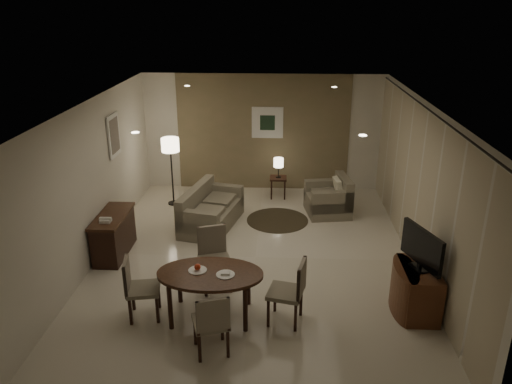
# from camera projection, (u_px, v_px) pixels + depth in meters

# --- Properties ---
(room_shell) EXTENTS (5.50, 7.00, 2.70)m
(room_shell) POSITION_uv_depth(u_px,v_px,m) (257.00, 177.00, 8.65)
(room_shell) COLOR beige
(room_shell) RESTS_ON ground
(taupe_accent) EXTENTS (3.96, 0.03, 2.70)m
(taupe_accent) POSITION_uv_depth(u_px,v_px,m) (263.00, 133.00, 11.52)
(taupe_accent) COLOR #7D6C4E
(taupe_accent) RESTS_ON wall_back
(curtain_wall) EXTENTS (0.08, 6.70, 2.58)m
(curtain_wall) POSITION_uv_depth(u_px,v_px,m) (419.00, 190.00, 8.16)
(curtain_wall) COLOR #B9A890
(curtain_wall) RESTS_ON wall_right
(curtain_rod) EXTENTS (0.03, 6.80, 0.03)m
(curtain_rod) POSITION_uv_depth(u_px,v_px,m) (429.00, 110.00, 7.68)
(curtain_rod) COLOR black
(curtain_rod) RESTS_ON wall_right
(art_back_frame) EXTENTS (0.72, 0.03, 0.72)m
(art_back_frame) POSITION_uv_depth(u_px,v_px,m) (267.00, 123.00, 11.40)
(art_back_frame) COLOR silver
(art_back_frame) RESTS_ON wall_back
(art_back_canvas) EXTENTS (0.34, 0.01, 0.34)m
(art_back_canvas) POSITION_uv_depth(u_px,v_px,m) (267.00, 123.00, 11.39)
(art_back_canvas) COLOR black
(art_back_canvas) RESTS_ON wall_back
(art_left_frame) EXTENTS (0.03, 0.60, 0.80)m
(art_left_frame) POSITION_uv_depth(u_px,v_px,m) (114.00, 135.00, 9.34)
(art_left_frame) COLOR silver
(art_left_frame) RESTS_ON wall_left
(art_left_canvas) EXTENTS (0.01, 0.46, 0.64)m
(art_left_canvas) POSITION_uv_depth(u_px,v_px,m) (115.00, 135.00, 9.34)
(art_left_canvas) COLOR gray
(art_left_canvas) RESTS_ON wall_left
(downlight_nl) EXTENTS (0.10, 0.10, 0.01)m
(downlight_nl) POSITION_uv_depth(u_px,v_px,m) (135.00, 133.00, 6.18)
(downlight_nl) COLOR white
(downlight_nl) RESTS_ON ceiling
(downlight_nr) EXTENTS (0.10, 0.10, 0.01)m
(downlight_nr) POSITION_uv_depth(u_px,v_px,m) (363.00, 135.00, 6.05)
(downlight_nr) COLOR white
(downlight_nr) RESTS_ON ceiling
(downlight_fl) EXTENTS (0.10, 0.10, 0.01)m
(downlight_fl) POSITION_uv_depth(u_px,v_px,m) (187.00, 86.00, 9.53)
(downlight_fl) COLOR white
(downlight_fl) RESTS_ON ceiling
(downlight_fr) EXTENTS (0.10, 0.10, 0.01)m
(downlight_fr) POSITION_uv_depth(u_px,v_px,m) (334.00, 87.00, 9.40)
(downlight_fr) COLOR white
(downlight_fr) RESTS_ON ceiling
(console_desk) EXTENTS (0.48, 1.20, 0.75)m
(console_desk) POSITION_uv_depth(u_px,v_px,m) (114.00, 235.00, 8.74)
(console_desk) COLOR #492817
(console_desk) RESTS_ON floor
(telephone) EXTENTS (0.20, 0.14, 0.09)m
(telephone) POSITION_uv_depth(u_px,v_px,m) (105.00, 220.00, 8.31)
(telephone) COLOR white
(telephone) RESTS_ON console_desk
(tv_cabinet) EXTENTS (0.48, 0.90, 0.70)m
(tv_cabinet) POSITION_uv_depth(u_px,v_px,m) (418.00, 290.00, 7.12)
(tv_cabinet) COLOR brown
(tv_cabinet) RESTS_ON floor
(flat_tv) EXTENTS (0.36, 0.85, 0.60)m
(flat_tv) POSITION_uv_depth(u_px,v_px,m) (422.00, 248.00, 6.88)
(flat_tv) COLOR black
(flat_tv) RESTS_ON tv_cabinet
(dining_table) EXTENTS (1.48, 0.93, 0.70)m
(dining_table) POSITION_uv_depth(u_px,v_px,m) (211.00, 294.00, 7.02)
(dining_table) COLOR #492817
(dining_table) RESTS_ON floor
(chair_near) EXTENTS (0.55, 0.55, 0.89)m
(chair_near) POSITION_uv_depth(u_px,v_px,m) (211.00, 321.00, 6.27)
(chair_near) COLOR gray
(chair_near) RESTS_ON floor
(chair_far) EXTENTS (0.60, 0.60, 0.97)m
(chair_far) POSITION_uv_depth(u_px,v_px,m) (215.00, 260.00, 7.66)
(chair_far) COLOR gray
(chair_far) RESTS_ON floor
(chair_left) EXTENTS (0.52, 0.52, 0.91)m
(chair_left) POSITION_uv_depth(u_px,v_px,m) (144.00, 288.00, 6.97)
(chair_left) COLOR gray
(chair_left) RESTS_ON floor
(chair_right) EXTENTS (0.55, 0.55, 0.95)m
(chair_right) POSITION_uv_depth(u_px,v_px,m) (285.00, 291.00, 6.85)
(chair_right) COLOR gray
(chair_right) RESTS_ON floor
(plate_a) EXTENTS (0.26, 0.26, 0.02)m
(plate_a) POSITION_uv_depth(u_px,v_px,m) (198.00, 270.00, 6.94)
(plate_a) COLOR white
(plate_a) RESTS_ON dining_table
(plate_b) EXTENTS (0.26, 0.26, 0.02)m
(plate_b) POSITION_uv_depth(u_px,v_px,m) (225.00, 275.00, 6.83)
(plate_b) COLOR white
(plate_b) RESTS_ON dining_table
(fruit_apple) EXTENTS (0.09, 0.09, 0.09)m
(fruit_apple) POSITION_uv_depth(u_px,v_px,m) (197.00, 267.00, 6.92)
(fruit_apple) COLOR red
(fruit_apple) RESTS_ON plate_a
(napkin) EXTENTS (0.12, 0.08, 0.03)m
(napkin) POSITION_uv_depth(u_px,v_px,m) (225.00, 273.00, 6.82)
(napkin) COLOR white
(napkin) RESTS_ON plate_b
(round_rug) EXTENTS (1.26, 1.26, 0.01)m
(round_rug) POSITION_uv_depth(u_px,v_px,m) (277.00, 220.00, 10.22)
(round_rug) COLOR #433826
(round_rug) RESTS_ON floor
(sofa) EXTENTS (1.80, 1.18, 0.78)m
(sofa) POSITION_uv_depth(u_px,v_px,m) (212.00, 207.00, 9.85)
(sofa) COLOR gray
(sofa) RESTS_ON floor
(armchair) EXTENTS (0.98, 1.02, 0.80)m
(armchair) POSITION_uv_depth(u_px,v_px,m) (328.00, 196.00, 10.41)
(armchair) COLOR gray
(armchair) RESTS_ON floor
(side_table) EXTENTS (0.37, 0.37, 0.48)m
(side_table) POSITION_uv_depth(u_px,v_px,m) (278.00, 187.00, 11.35)
(side_table) COLOR black
(side_table) RESTS_ON floor
(table_lamp) EXTENTS (0.22, 0.22, 0.50)m
(table_lamp) POSITION_uv_depth(u_px,v_px,m) (278.00, 167.00, 11.17)
(table_lamp) COLOR #FFEAC1
(table_lamp) RESTS_ON side_table
(floor_lamp) EXTENTS (0.38, 0.38, 1.49)m
(floor_lamp) POSITION_uv_depth(u_px,v_px,m) (172.00, 172.00, 10.79)
(floor_lamp) COLOR #FFE5B7
(floor_lamp) RESTS_ON floor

